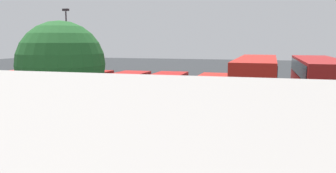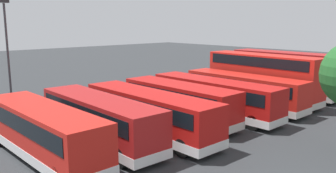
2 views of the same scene
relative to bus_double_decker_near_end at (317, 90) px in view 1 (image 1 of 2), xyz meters
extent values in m
plane|color=#2D3033|center=(12.75, -9.50, -2.45)|extent=(140.00, 140.00, 0.00)
cube|color=#A51919|center=(0.00, 0.00, 0.00)|extent=(2.62, 10.97, 4.20)
cube|color=silver|center=(0.00, 0.00, -1.82)|extent=(2.66, 11.01, 0.55)
cube|color=black|center=(0.00, 0.00, -0.20)|extent=(2.67, 10.17, 0.90)
cube|color=black|center=(0.00, 0.00, 1.50)|extent=(2.67, 10.17, 0.90)
cube|color=black|center=(-0.03, -5.50, -0.20)|extent=(2.25, 0.07, 1.10)
cylinder|color=black|center=(1.10, -4.08, -1.90)|extent=(0.31, 1.10, 1.10)
cylinder|color=black|center=(-1.15, -4.06, -1.90)|extent=(0.31, 1.10, 1.10)
cylinder|color=black|center=(1.15, 4.07, -1.90)|extent=(0.31, 1.10, 1.10)
cube|color=red|center=(3.93, -0.02, 0.00)|extent=(2.87, 11.25, 4.20)
cube|color=silver|center=(3.93, -0.02, -1.82)|extent=(2.91, 11.30, 0.55)
cube|color=black|center=(3.93, -0.02, -0.20)|extent=(2.91, 10.46, 0.90)
cube|color=black|center=(3.93, -0.02, 1.50)|extent=(2.91, 10.46, 0.90)
cube|color=black|center=(3.77, -5.64, -0.20)|extent=(2.25, 0.12, 1.10)
cylinder|color=black|center=(4.94, -4.25, -1.90)|extent=(0.33, 1.11, 1.10)
cylinder|color=black|center=(2.69, -4.18, -1.90)|extent=(0.33, 1.11, 1.10)
cylinder|color=black|center=(5.18, 4.14, -1.90)|extent=(0.33, 1.11, 1.10)
cylinder|color=black|center=(2.93, 4.20, -1.90)|extent=(0.33, 1.11, 1.10)
cube|color=red|center=(7.24, 0.24, -0.80)|extent=(2.59, 11.28, 2.60)
cube|color=silver|center=(7.24, 0.24, -1.82)|extent=(2.63, 11.32, 0.55)
cube|color=black|center=(7.24, 0.24, -0.20)|extent=(2.65, 10.48, 0.90)
cube|color=black|center=(7.22, -5.43, -0.20)|extent=(2.25, 0.07, 1.10)
cylinder|color=black|center=(8.35, -4.00, -1.90)|extent=(0.30, 1.10, 1.10)
cylinder|color=black|center=(6.10, -3.99, -1.90)|extent=(0.30, 1.10, 1.10)
cylinder|color=black|center=(8.38, 4.47, -1.90)|extent=(0.30, 1.10, 1.10)
cylinder|color=black|center=(6.13, 4.48, -1.90)|extent=(0.30, 1.10, 1.10)
cube|color=#B71411|center=(11.16, 0.13, -0.80)|extent=(2.67, 11.63, 2.60)
cube|color=silver|center=(11.16, 0.13, -1.82)|extent=(2.72, 11.67, 0.55)
cube|color=black|center=(11.16, 0.13, -0.20)|extent=(2.73, 10.83, 0.90)
cube|color=black|center=(11.22, -5.70, -0.20)|extent=(2.25, 0.08, 1.10)
cylinder|color=black|center=(12.33, -4.26, -1.90)|extent=(0.31, 1.10, 1.10)
cylinder|color=black|center=(10.08, -4.28, -1.90)|extent=(0.31, 1.10, 1.10)
cylinder|color=black|center=(12.24, 4.54, -1.90)|extent=(0.31, 1.10, 1.10)
cylinder|color=black|center=(9.99, 4.52, -1.90)|extent=(0.31, 1.10, 1.10)
cube|color=#B71411|center=(14.64, -0.36, -0.80)|extent=(2.63, 10.05, 2.60)
cube|color=silver|center=(14.64, -0.36, -1.82)|extent=(2.67, 10.09, 0.55)
cube|color=black|center=(14.64, -0.36, -0.20)|extent=(2.68, 9.25, 0.90)
cube|color=black|center=(14.67, -5.40, -0.20)|extent=(2.25, 0.08, 1.10)
cylinder|color=black|center=(15.79, -3.97, -1.90)|extent=(0.31, 1.10, 1.10)
cylinder|color=black|center=(13.54, -3.98, -1.90)|extent=(0.31, 1.10, 1.10)
cylinder|color=black|center=(15.73, 3.27, -1.90)|extent=(0.31, 1.10, 1.10)
cylinder|color=black|center=(13.48, 3.25, -1.90)|extent=(0.31, 1.10, 1.10)
cube|color=#B71411|center=(18.32, 0.49, -0.80)|extent=(2.57, 11.32, 2.60)
cube|color=silver|center=(18.32, 0.49, -1.82)|extent=(2.61, 11.36, 0.55)
cube|color=black|center=(18.32, 0.49, -0.20)|extent=(2.62, 10.52, 0.90)
cube|color=black|center=(18.31, -5.20, -0.20)|extent=(2.25, 0.06, 1.10)
cylinder|color=black|center=(19.44, -3.77, -1.90)|extent=(0.30, 1.10, 1.10)
cylinder|color=black|center=(17.19, -3.77, -1.90)|extent=(0.30, 1.10, 1.10)
cylinder|color=black|center=(19.45, 4.74, -1.90)|extent=(0.30, 1.10, 1.10)
cylinder|color=black|center=(17.20, 4.75, -1.90)|extent=(0.30, 1.10, 1.10)
cube|color=#A51919|center=(21.63, -0.35, -0.80)|extent=(2.75, 10.73, 2.60)
cube|color=silver|center=(21.63, -0.35, -1.82)|extent=(2.79, 10.77, 0.55)
cube|color=black|center=(21.63, -0.35, -0.20)|extent=(2.80, 9.93, 0.90)
cube|color=black|center=(21.53, -5.73, -0.20)|extent=(2.25, 0.10, 1.10)
cylinder|color=black|center=(22.68, -4.32, -1.90)|extent=(0.32, 1.11, 1.10)
cylinder|color=black|center=(20.44, -4.27, -1.90)|extent=(0.32, 1.11, 1.10)
cylinder|color=black|center=(20.58, 3.61, -1.90)|extent=(0.32, 1.11, 1.10)
cube|color=red|center=(25.23, -0.36, -0.80)|extent=(2.67, 10.68, 2.60)
cube|color=silver|center=(25.23, -0.36, -1.82)|extent=(2.71, 10.73, 0.55)
cube|color=black|center=(25.23, -0.36, -0.20)|extent=(2.72, 9.89, 0.90)
cube|color=black|center=(25.29, -5.72, -0.20)|extent=(2.25, 0.09, 1.10)
cylinder|color=black|center=(26.40, -4.28, -1.90)|extent=(0.31, 1.10, 1.10)
cylinder|color=black|center=(24.15, -4.31, -1.90)|extent=(0.31, 1.10, 1.10)
cube|color=silver|center=(3.45, -10.65, -1.92)|extent=(4.69, 2.06, 0.70)
cube|color=black|center=(3.65, -10.66, -1.29)|extent=(2.85, 1.80, 0.55)
cylinder|color=black|center=(1.71, -11.35, -2.13)|extent=(0.65, 0.26, 0.64)
cylinder|color=black|center=(1.80, -9.75, -2.13)|extent=(0.65, 0.26, 0.64)
cylinder|color=black|center=(5.09, -11.55, -2.13)|extent=(0.65, 0.26, 0.64)
cylinder|color=black|center=(5.19, -9.95, -2.13)|extent=(0.65, 0.26, 0.64)
cylinder|color=#38383D|center=(24.10, -8.54, 1.98)|extent=(0.16, 0.16, 8.86)
cube|color=#262628|center=(24.10, -8.54, 6.56)|extent=(0.70, 0.30, 0.24)
cylinder|color=#4C3823|center=(12.06, 10.94, -0.77)|extent=(0.36, 0.36, 3.35)
sphere|color=#236028|center=(12.06, 10.94, 2.24)|extent=(3.81, 3.81, 3.81)
camera|label=1|loc=(3.62, 23.69, 3.28)|focal=35.64mm
camera|label=2|loc=(32.79, 18.05, 5.12)|focal=37.54mm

